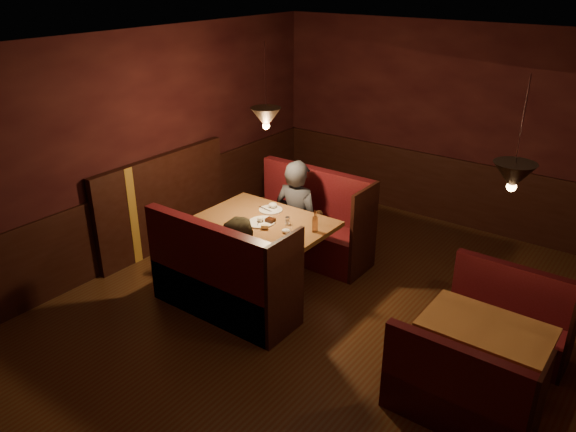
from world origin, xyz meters
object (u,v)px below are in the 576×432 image
Objects in this scene: main_table at (269,234)px; diner_a at (297,199)px; second_bench_far at (507,324)px; main_bench_far at (311,229)px; diner_b at (241,252)px; main_bench_near at (221,285)px; second_table at (485,340)px; second_bench_near at (457,399)px.

main_table is 0.90× the size of diner_a.
second_bench_far is at bearing 7.76° from main_table.
main_bench_far is 1.17× the size of diner_b.
diner_a is at bearing 174.39° from second_bench_far.
main_bench_far is at bearing 90.00° from main_bench_near.
diner_a is at bearing 92.66° from diner_b.
second_table is at bearing -92.20° from second_bench_far.
diner_a is at bearing 150.11° from second_bench_near.
main_table is at bearing -172.24° from second_bench_far.
main_bench_near is 2.73m from second_bench_near.
second_table is at bearing 92.20° from second_bench_near.
main_bench_near is 1.17× the size of diner_b.
main_bench_far is at bearing 156.48° from second_table.
diner_a is 1.18× the size of diner_b.
second_bench_near is (0.00, -1.33, 0.00)m from second_bench_far.
main_bench_far is 2.77m from second_bench_far.
second_bench_far is (2.72, -0.51, -0.09)m from main_bench_far.
main_bench_near reaches higher than main_table.
diner_b is (0.21, -1.33, -0.13)m from diner_a.
main_bench_near is 1.54× the size of second_table.
main_table is at bearing -91.23° from main_bench_far.
second_table is 2.95m from diner_a.
diner_a is 1.35m from diner_b.
main_bench_far is 1.00× the size of main_bench_near.
diner_b is at bearing 173.91° from second_bench_near.
main_bench_near is at bearing -88.77° from main_table.
main_table reaches higher than second_table.
main_table is 2.93m from second_bench_near.
second_bench_far is 0.84× the size of diner_b.
main_bench_far is (0.02, 0.88, -0.27)m from main_table.
main_bench_near is at bearing 178.46° from second_bench_near.
diner_a is at bearing 161.24° from second_table.
second_bench_far is at bearing 90.00° from second_bench_near.
second_table is at bearing -6.13° from main_table.
second_table is at bearing 158.52° from diner_a.
diner_a is at bearing -106.21° from main_bench_far.
main_bench_near is 1.39× the size of second_bench_far.
main_bench_near is 3.00m from second_bench_far.
second_bench_near is at bearing -12.29° from diner_b.
diner_a is at bearing 94.35° from main_table.
main_table is 0.70m from diner_b.
main_table is at bearing 160.77° from second_bench_near.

